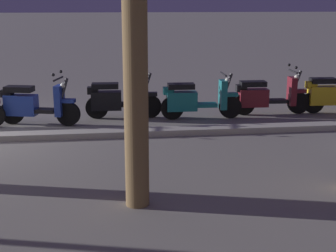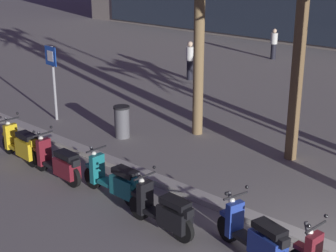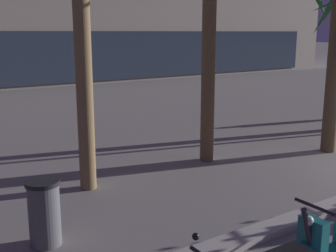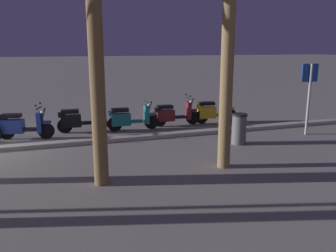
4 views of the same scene
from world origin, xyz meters
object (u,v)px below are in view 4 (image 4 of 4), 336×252
scooter_teal_last_in_row (129,118)px  scooter_black_gap_after_mid (79,120)px  scooter_blue_tail_end (21,125)px  crossing_sign (309,91)px  scooter_maroon_second_in_line (173,114)px  litter_bin (239,129)px  scooter_yellow_lead_nearest (213,112)px

scooter_teal_last_in_row → scooter_black_gap_after_mid: (1.73, -0.30, -0.00)m
scooter_blue_tail_end → crossing_sign: crossing_sign is taller
crossing_sign → scooter_blue_tail_end: bearing=-14.4°
scooter_black_gap_after_mid → scooter_blue_tail_end: bearing=12.0°
scooter_teal_last_in_row → scooter_blue_tail_end: (3.57, 0.09, 0.01)m
scooter_maroon_second_in_line → crossing_sign: bearing=145.4°
scooter_maroon_second_in_line → litter_bin: (-1.12, 3.04, 0.04)m
scooter_maroon_second_in_line → scooter_teal_last_in_row: (1.74, 0.24, 0.00)m
scooter_black_gap_after_mid → crossing_sign: size_ratio=0.73×
scooter_yellow_lead_nearest → litter_bin: scooter_yellow_lead_nearest is taller
scooter_black_gap_after_mid → litter_bin: size_ratio=1.84×
litter_bin → scooter_yellow_lead_nearest: bearing=-100.3°
scooter_yellow_lead_nearest → scooter_teal_last_in_row: size_ratio=0.93×
scooter_yellow_lead_nearest → scooter_black_gap_after_mid: (5.13, -0.10, -0.01)m
scooter_teal_last_in_row → litter_bin: (-2.86, 2.80, 0.04)m
scooter_teal_last_in_row → litter_bin: 4.00m
scooter_yellow_lead_nearest → scooter_blue_tail_end: 6.98m
scooter_teal_last_in_row → litter_bin: scooter_teal_last_in_row is taller
scooter_black_gap_after_mid → scooter_blue_tail_end: size_ratio=0.99×
scooter_blue_tail_end → litter_bin: bearing=157.2°
scooter_yellow_lead_nearest → litter_bin: bearing=79.7°
scooter_yellow_lead_nearest → litter_bin: 3.05m
crossing_sign → litter_bin: bearing=6.9°
scooter_teal_last_in_row → scooter_black_gap_after_mid: 1.76m
scooter_blue_tail_end → scooter_maroon_second_in_line: bearing=-176.4°
scooter_black_gap_after_mid → scooter_maroon_second_in_line: bearing=179.0°
scooter_black_gap_after_mid → litter_bin: scooter_black_gap_after_mid is taller
scooter_yellow_lead_nearest → scooter_maroon_second_in_line: size_ratio=0.94×
scooter_black_gap_after_mid → crossing_sign: bearing=159.5°
scooter_maroon_second_in_line → scooter_black_gap_after_mid: (3.47, -0.06, 0.00)m
scooter_blue_tail_end → litter_bin: 6.97m
crossing_sign → litter_bin: size_ratio=2.53×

